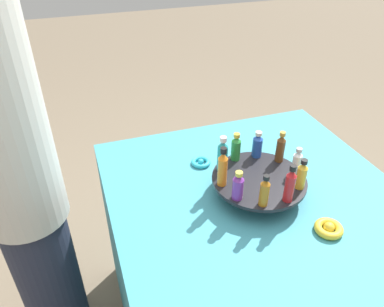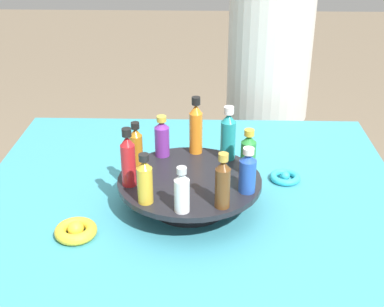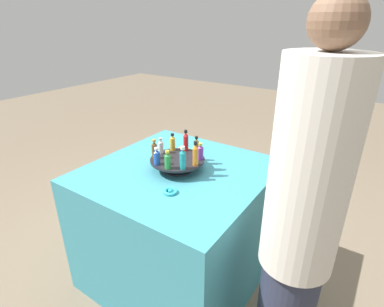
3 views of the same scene
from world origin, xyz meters
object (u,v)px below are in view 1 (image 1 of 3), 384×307
Objects in this scene: ribbon_bow_gold at (329,228)px; person_figure at (18,183)px; ribbon_bow_teal at (201,162)px; bottle_green at (236,148)px; bottle_teal at (222,155)px; bottle_gold at (302,175)px; bottle_clear at (297,161)px; bottle_brown at (281,148)px; display_stand at (258,183)px; bottle_orange at (223,168)px; bottle_blue at (257,145)px; bottle_red at (290,185)px; bottle_purple at (238,186)px; bottle_amber at (264,192)px.

person_figure reaches higher than ribbon_bow_gold.
person_figure reaches higher than ribbon_bow_teal.
bottle_teal reaches higher than bottle_green.
bottle_gold reaches higher than ribbon_bow_teal.
bottle_teal is 0.26m from bottle_gold.
bottle_brown is at bearing -76.51° from bottle_clear.
display_stand is 0.16m from bottle_orange.
bottle_brown is at bearing -94.51° from bottle_gold.
bottle_blue is at bearing 148.46° from ribbon_bow_teal.
bottle_gold is (0.03, 0.07, 0.01)m from bottle_clear.
bottle_blue is at bearing -76.51° from bottle_gold.
bottle_teal is at bearing -4.51° from bottle_brown.
bottle_blue is 0.25m from bottle_red.
ribbon_bow_teal is 0.64m from person_figure.
bottle_green is 0.80× the size of bottle_red.
bottle_orange is at bearing -76.51° from bottle_purple.
bottle_brown is 1.12× the size of bottle_green.
bottle_blue is 1.35× the size of ribbon_bow_teal.
bottle_orange is 0.25m from bottle_gold.
bottle_amber is at bearing 67.49° from display_stand.
bottle_brown is 0.21m from bottle_red.
bottle_clear is 0.21m from bottle_amber.
bottle_brown is at bearing 6.39° from person_figure.
bottle_red is 0.18m from ribbon_bow_gold.
bottle_green reaches higher than ribbon_bow_teal.
bottle_amber is at bearing 31.49° from bottle_clear.
bottle_purple is 1.15× the size of ribbon_bow_gold.
ribbon_bow_teal is (0.17, -0.11, -0.11)m from bottle_blue.
bottle_red is (0.10, 0.12, 0.02)m from bottle_clear.
bottle_green reaches higher than bottle_clear.
bottle_teal is 1.18× the size of bottle_amber.
bottle_brown reaches higher than ribbon_bow_gold.
display_stand is at bearing 118.49° from ribbon_bow_teal.
bottle_purple is at bearing 103.49° from bottle_orange.
bottle_blue is (0.08, -0.13, 0.00)m from bottle_clear.
bottle_brown is at bearing -87.72° from ribbon_bow_gold.
bottle_red is 0.08× the size of person_figure.
display_stand is 2.25× the size of bottle_orange.
bottle_amber is 1.02× the size of bottle_gold.
bottle_amber is 0.15m from bottle_gold.
bottle_clear is at bearing 139.49° from bottle_green.
bottle_red reaches higher than bottle_gold.
bottle_orange reaches higher than bottle_gold.
bottle_clear is at bearing -130.51° from bottle_red.
bottle_red reaches higher than bottle_blue.
bottle_amber is 0.23m from ribbon_bow_gold.
bottle_red is 0.41m from ribbon_bow_teal.
person_figure is at bearing -8.67° from bottle_blue.
ribbon_bow_gold is (0.01, 0.22, -0.10)m from bottle_clear.
bottle_orange reaches higher than ribbon_bow_gold.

